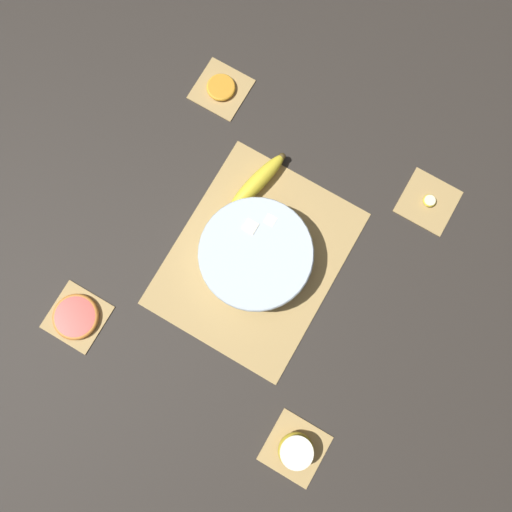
# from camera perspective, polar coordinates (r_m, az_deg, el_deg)

# --- Properties ---
(ground_plane) EXTENTS (6.00, 6.00, 0.00)m
(ground_plane) POSITION_cam_1_polar(r_m,az_deg,el_deg) (1.14, 0.00, -0.27)
(ground_plane) COLOR #2D2823
(bamboo_mat_center) EXTENTS (0.44, 0.36, 0.01)m
(bamboo_mat_center) POSITION_cam_1_polar(r_m,az_deg,el_deg) (1.13, 0.00, -0.25)
(bamboo_mat_center) COLOR tan
(bamboo_mat_center) RESTS_ON ground_plane
(coaster_mat_near_left) EXTENTS (0.12, 0.12, 0.01)m
(coaster_mat_near_left) POSITION_cam_1_polar(r_m,az_deg,el_deg) (1.27, -4.00, 18.51)
(coaster_mat_near_left) COLOR tan
(coaster_mat_near_left) RESTS_ON ground_plane
(coaster_mat_near_right) EXTENTS (0.12, 0.12, 0.01)m
(coaster_mat_near_right) POSITION_cam_1_polar(r_m,az_deg,el_deg) (1.19, -19.77, -6.57)
(coaster_mat_near_right) COLOR tan
(coaster_mat_near_right) RESTS_ON ground_plane
(coaster_mat_far_left) EXTENTS (0.12, 0.12, 0.01)m
(coaster_mat_far_left) POSITION_cam_1_polar(r_m,az_deg,el_deg) (1.23, 19.09, 5.90)
(coaster_mat_far_left) COLOR tan
(coaster_mat_far_left) RESTS_ON ground_plane
(coaster_mat_far_right) EXTENTS (0.12, 0.12, 0.01)m
(coaster_mat_far_right) POSITION_cam_1_polar(r_m,az_deg,el_deg) (1.15, 4.49, -21.07)
(coaster_mat_far_right) COLOR tan
(coaster_mat_far_right) RESTS_ON ground_plane
(fruit_salad_bowl) EXTENTS (0.25, 0.25, 0.07)m
(fruit_salad_bowl) POSITION_cam_1_polar(r_m,az_deg,el_deg) (1.09, -0.01, 0.14)
(fruit_salad_bowl) COLOR silver
(fruit_salad_bowl) RESTS_ON bamboo_mat_center
(whole_banana) EXTENTS (0.18, 0.08, 0.04)m
(whole_banana) POSITION_cam_1_polar(r_m,az_deg,el_deg) (1.15, 0.14, 8.45)
(whole_banana) COLOR yellow
(whole_banana) RESTS_ON bamboo_mat_center
(apple_half) EXTENTS (0.08, 0.08, 0.04)m
(apple_half) POSITION_cam_1_polar(r_m,az_deg,el_deg) (1.12, 4.60, -21.33)
(apple_half) COLOR gold
(apple_half) RESTS_ON coaster_mat_far_right
(orange_slice_whole) EXTENTS (0.07, 0.07, 0.01)m
(orange_slice_whole) POSITION_cam_1_polar(r_m,az_deg,el_deg) (1.26, -4.03, 18.68)
(orange_slice_whole) COLOR orange
(orange_slice_whole) RESTS_ON coaster_mat_near_left
(banana_coin_single) EXTENTS (0.03, 0.03, 0.01)m
(banana_coin_single) POSITION_cam_1_polar(r_m,az_deg,el_deg) (1.22, 19.21, 5.99)
(banana_coin_single) COLOR #F7EFC6
(banana_coin_single) RESTS_ON coaster_mat_far_left
(grapefruit_slice) EXTENTS (0.10, 0.10, 0.01)m
(grapefruit_slice) POSITION_cam_1_polar(r_m,az_deg,el_deg) (1.18, -19.91, -6.55)
(grapefruit_slice) COLOR red
(grapefruit_slice) RESTS_ON coaster_mat_near_right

